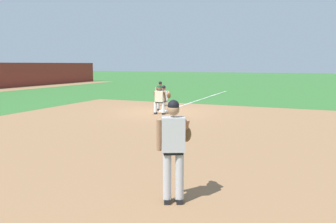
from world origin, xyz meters
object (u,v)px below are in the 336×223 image
object	(u,v)px
baseball	(170,145)
baserunner	(159,98)
pitcher	(174,145)
first_baseman	(164,97)
first_base_bag	(164,111)
umpire	(160,93)

from	to	relation	value
baseball	baserunner	xyz separation A→B (m)	(5.66, 2.93, 0.76)
pitcher	first_baseman	bearing A→B (deg)	24.60
first_base_bag	umpire	world-z (taller)	umpire
pitcher	first_base_bag	bearing A→B (deg)	24.74
first_base_bag	first_baseman	distance (m)	0.87
first_base_bag	first_baseman	world-z (taller)	first_baseman
first_base_bag	baseball	xyz separation A→B (m)	(-6.54, -3.08, -0.01)
pitcher	umpire	world-z (taller)	pitcher
baseball	first_baseman	size ratio (longest dim) A/B	0.06
first_baseman	baseball	bearing A→B (deg)	-155.03
pitcher	first_baseman	size ratio (longest dim) A/B	1.39
baseball	baserunner	size ratio (longest dim) A/B	0.05
first_base_bag	baseball	size ratio (longest dim) A/B	5.14
first_base_bag	first_baseman	xyz separation A→B (m)	(0.49, 0.19, 0.69)
pitcher	baserunner	xyz separation A→B (m)	(9.36, 4.57, -0.27)
pitcher	baserunner	bearing A→B (deg)	26.03
baseball	pitcher	world-z (taller)	pitcher
baseball	pitcher	distance (m)	4.17
first_base_bag	baserunner	bearing A→B (deg)	-170.57
first_baseman	baserunner	bearing A→B (deg)	-166.01
baserunner	umpire	size ratio (longest dim) A/B	1.00
first_base_bag	pitcher	size ratio (longest dim) A/B	0.20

